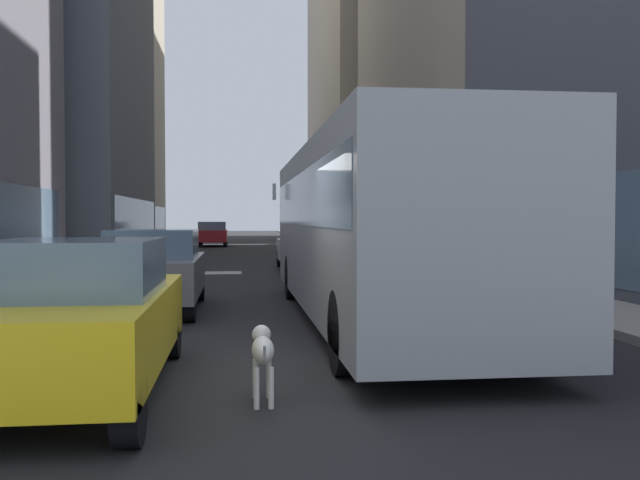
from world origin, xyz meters
The scene contains 15 objects.
ground_plane centered at (0.00, 35.00, 0.00)m, with size 120.00×120.00×0.00m, color #232326.
sidewalk_left centered at (-5.70, 35.00, 0.07)m, with size 2.40×110.00×0.15m, color #ADA89E.
sidewalk_right centered at (5.70, 35.00, 0.07)m, with size 2.40×110.00×0.15m, color #9E9991.
building_left_mid centered at (-11.90, 26.93, 11.16)m, with size 11.65×14.67×22.34m.
building_left_far centered at (-11.90, 45.30, 16.49)m, with size 8.86×18.05×32.99m.
building_right_far centered at (11.90, 54.09, 15.97)m, with size 11.00×23.45×31.95m.
transit_bus centered at (1.20, 3.85, 1.78)m, with size 2.78×11.53×3.05m.
car_yellow_taxi centered at (-2.80, -0.87, 0.82)m, with size 1.73×4.39×1.62m.
car_white_van centered at (1.20, 15.84, 0.82)m, with size 1.75×4.78×1.62m.
car_black_suv centered at (2.80, 39.25, 0.82)m, with size 1.76×4.33×1.62m.
car_red_coupe centered at (-2.80, 38.08, 0.83)m, with size 1.93×4.51×1.62m.
car_grey_wagon centered at (-2.80, 5.65, 0.82)m, with size 1.77×4.04×1.62m.
dalmatian_dog centered at (-0.93, -1.35, 0.51)m, with size 0.22×0.96×0.72m.
pedestrian_with_handbag centered at (5.30, 4.58, 1.01)m, with size 0.45×0.34×1.69m.
pedestrian_in_coat centered at (6.08, 7.33, 1.01)m, with size 0.34×0.34×1.69m.
Camera 1 is at (-1.18, -8.22, 1.83)m, focal length 38.71 mm.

